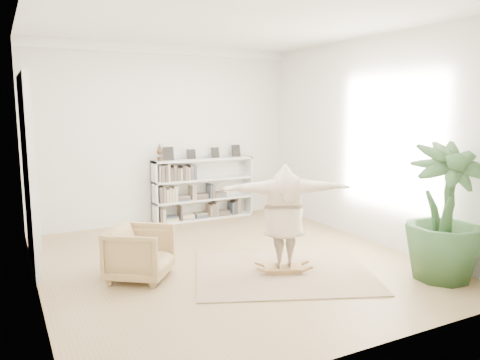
# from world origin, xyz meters

# --- Properties ---
(floor) EXTENTS (6.00, 6.00, 0.00)m
(floor) POSITION_xyz_m (0.00, 0.00, 0.00)
(floor) COLOR #92794B
(floor) RESTS_ON ground
(room_shell) EXTENTS (6.00, 6.00, 6.00)m
(room_shell) POSITION_xyz_m (0.00, 2.94, 3.51)
(room_shell) COLOR silver
(room_shell) RESTS_ON floor
(doors) EXTENTS (0.09, 1.78, 2.92)m
(doors) POSITION_xyz_m (-2.70, 1.30, 1.40)
(doors) COLOR white
(doors) RESTS_ON floor
(bookshelf) EXTENTS (2.20, 0.35, 1.64)m
(bookshelf) POSITION_xyz_m (0.74, 2.82, 0.64)
(bookshelf) COLOR silver
(bookshelf) RESTS_ON floor
(armchair) EXTENTS (1.12, 1.12, 0.74)m
(armchair) POSITION_xyz_m (-1.43, -0.06, 0.37)
(armchair) COLOR tan
(armchair) RESTS_ON floor
(rug) EXTENTS (3.08, 2.80, 0.02)m
(rug) POSITION_xyz_m (0.47, -0.79, 0.01)
(rug) COLOR tan
(rug) RESTS_ON floor
(rocker_board) EXTENTS (0.63, 0.52, 0.12)m
(rocker_board) POSITION_xyz_m (0.47, -0.79, 0.07)
(rocker_board) COLOR #9A6C3D
(rocker_board) RESTS_ON rug
(person) EXTENTS (1.90, 1.17, 1.50)m
(person) POSITION_xyz_m (0.47, -0.79, 0.89)
(person) COLOR beige
(person) RESTS_ON rocker_board
(houseplant) EXTENTS (1.39, 1.39, 1.91)m
(houseplant) POSITION_xyz_m (2.30, -2.00, 0.95)
(houseplant) COLOR #2E5128
(houseplant) RESTS_ON floor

